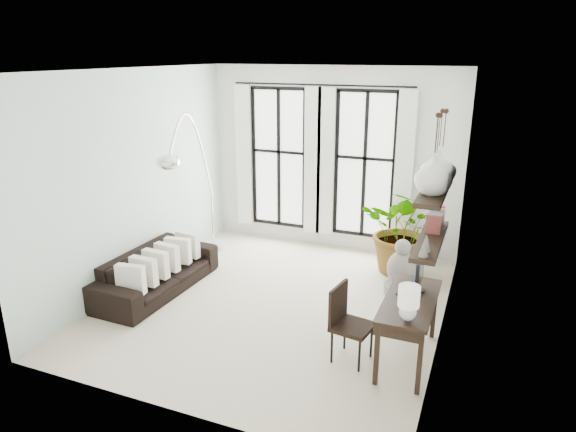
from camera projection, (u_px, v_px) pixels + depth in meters
The scene contains 16 objects.
floor at pixel (276, 303), 7.31m from camera, with size 5.00×5.00×0.00m, color beige.
ceiling at pixel (275, 70), 6.33m from camera, with size 5.00×5.00×0.00m, color white.
wall_left at pixel (137, 179), 7.63m from camera, with size 5.00×5.00×0.00m, color silver.
wall_right at pixel (451, 214), 6.01m from camera, with size 5.00×5.00×0.00m, color white.
wall_back at pixel (332, 160), 9.02m from camera, with size 4.50×4.50×0.00m, color white.
windows at pixel (320, 162), 9.05m from camera, with size 3.26×0.13×2.65m.
wall_shelves at pixel (433, 219), 5.42m from camera, with size 0.25×1.30×0.60m.
sofa at pixel (157, 271), 7.60m from camera, with size 2.11×0.83×0.62m, color black.
throw_pillows at pixel (162, 260), 7.50m from camera, with size 0.40×1.52×0.40m.
plant at pixel (404, 230), 8.14m from camera, with size 1.28×1.11×1.42m, color #2D7228.
desk at pixel (409, 305), 5.70m from camera, with size 0.55×1.31×1.17m.
desk_chair at pixel (346, 318), 5.85m from camera, with size 0.49×0.49×0.90m.
arc_lamp at pixel (190, 149), 7.87m from camera, with size 0.76×2.13×2.55m.
buddha at pixel (401, 271), 7.48m from camera, with size 0.47×0.47×0.85m.
vase_a at pixel (434, 175), 5.00m from camera, with size 0.37×0.37×0.38m, color white.
vase_b at pixel (439, 167), 5.35m from camera, with size 0.37×0.37×0.38m, color white.
Camera 1 is at (2.63, -6.03, 3.41)m, focal length 32.00 mm.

